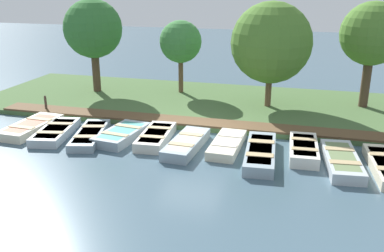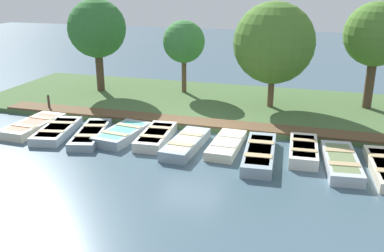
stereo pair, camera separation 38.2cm
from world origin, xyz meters
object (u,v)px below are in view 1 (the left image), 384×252
at_px(rowboat_2, 90,135).
at_px(park_tree_center, 271,43).
at_px(rowboat_1, 56,132).
at_px(rowboat_4, 156,136).
at_px(rowboat_6, 227,144).
at_px(park_tree_right, 372,35).
at_px(rowboat_3, 122,134).
at_px(rowboat_9, 342,160).
at_px(park_tree_left, 181,42).
at_px(rowboat_0, 31,127).
at_px(rowboat_5, 186,144).
at_px(rowboat_8, 304,149).
at_px(park_tree_far_left, 93,29).
at_px(mooring_post_near, 46,105).
at_px(rowboat_7, 260,153).

xyz_separation_m(rowboat_2, park_tree_center, (-5.89, 6.45, 3.08)).
xyz_separation_m(rowboat_1, rowboat_4, (-0.47, 4.14, 0.02)).
distance_m(rowboat_6, park_tree_right, 9.26).
bearing_deg(rowboat_2, rowboat_3, 88.52).
relative_size(rowboat_4, park_tree_right, 0.55).
xyz_separation_m(rowboat_9, park_tree_left, (-7.57, -7.93, 2.71)).
relative_size(rowboat_0, park_tree_left, 0.75).
bearing_deg(rowboat_0, rowboat_2, 89.43).
bearing_deg(rowboat_4, rowboat_9, 80.93).
xyz_separation_m(rowboat_5, rowboat_8, (-0.53, 4.25, 0.02)).
bearing_deg(rowboat_8, park_tree_right, 155.08).
xyz_separation_m(park_tree_far_left, park_tree_left, (-0.96, 4.53, -0.64)).
height_order(rowboat_9, park_tree_left, park_tree_left).
distance_m(rowboat_3, rowboat_5, 2.78).
height_order(rowboat_1, mooring_post_near, mooring_post_near).
bearing_deg(rowboat_3, park_tree_right, 132.26).
relative_size(rowboat_0, rowboat_2, 0.91).
relative_size(rowboat_6, park_tree_far_left, 0.54).
height_order(rowboat_6, park_tree_left, park_tree_left).
relative_size(rowboat_2, rowboat_7, 0.95).
distance_m(rowboat_6, park_tree_far_left, 10.92).
bearing_deg(rowboat_6, park_tree_center, 171.89).
height_order(mooring_post_near, park_tree_right, park_tree_right).
xyz_separation_m(rowboat_5, park_tree_right, (-7.06, 6.90, 3.43)).
distance_m(park_tree_center, park_tree_right, 4.62).
height_order(rowboat_4, park_tree_left, park_tree_left).
distance_m(rowboat_2, park_tree_left, 8.05).
bearing_deg(park_tree_far_left, rowboat_4, 42.69).
height_order(rowboat_1, park_tree_left, park_tree_left).
bearing_deg(rowboat_8, park_tree_center, -164.23).
xyz_separation_m(rowboat_2, park_tree_right, (-7.00, 10.92, 3.47)).
distance_m(rowboat_7, park_tree_far_left, 12.26).
relative_size(park_tree_far_left, park_tree_right, 1.00).
distance_m(rowboat_7, rowboat_8, 1.64).
xyz_separation_m(rowboat_0, rowboat_3, (-0.12, 4.06, 0.01)).
distance_m(rowboat_3, park_tree_far_left, 8.16).
distance_m(rowboat_3, rowboat_8, 7.02).
height_order(rowboat_1, rowboat_6, rowboat_1).
bearing_deg(rowboat_2, rowboat_5, 75.28).
bearing_deg(rowboat_8, rowboat_2, -89.53).
height_order(rowboat_9, mooring_post_near, mooring_post_near).
height_order(mooring_post_near, park_tree_center, park_tree_center).
xyz_separation_m(rowboat_2, rowboat_7, (0.25, 6.80, 0.05)).
height_order(rowboat_1, rowboat_4, rowboat_4).
height_order(rowboat_6, rowboat_8, rowboat_8).
height_order(rowboat_2, park_tree_left, park_tree_left).
height_order(rowboat_3, rowboat_5, rowboat_5).
bearing_deg(rowboat_3, rowboat_1, -75.31).
height_order(rowboat_3, rowboat_7, rowboat_7).
bearing_deg(rowboat_1, park_tree_left, 146.74).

